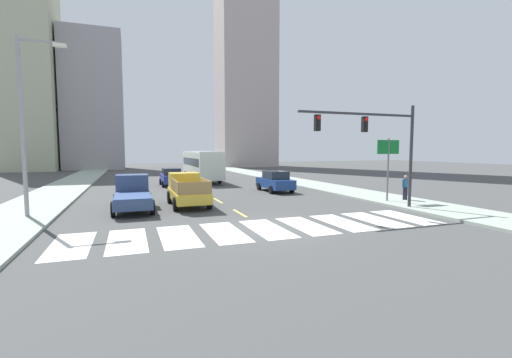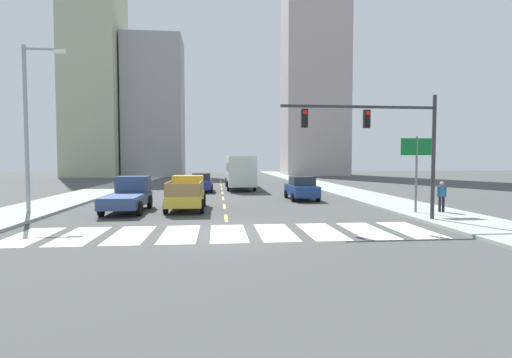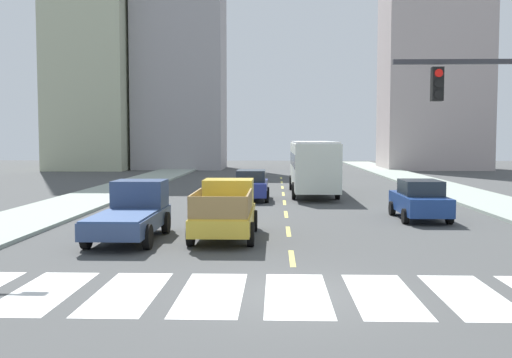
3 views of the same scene
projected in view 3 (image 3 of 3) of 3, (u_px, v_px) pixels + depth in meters
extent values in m
plane|color=#434545|center=(297.00, 294.00, 13.23)|extent=(160.00, 160.00, 0.00)
cube|color=#95A296|center=(497.00, 204.00, 30.80)|extent=(3.95, 110.00, 0.15)
cube|color=#95A296|center=(77.00, 202.00, 31.55)|extent=(3.95, 110.00, 0.15)
cube|color=silver|center=(44.00, 292.00, 13.43)|extent=(1.43, 3.87, 0.01)
cube|color=silver|center=(127.00, 293.00, 13.36)|extent=(1.43, 3.87, 0.01)
cube|color=silver|center=(212.00, 293.00, 13.30)|extent=(1.43, 3.87, 0.01)
cube|color=silver|center=(297.00, 294.00, 13.23)|extent=(1.43, 3.87, 0.01)
cube|color=silver|center=(383.00, 295.00, 13.17)|extent=(1.43, 3.87, 0.01)
cube|color=silver|center=(470.00, 296.00, 13.10)|extent=(1.43, 3.87, 0.01)
cube|color=#D4C555|center=(292.00, 258.00, 17.22)|extent=(0.16, 2.40, 0.01)
cube|color=#D4C555|center=(288.00, 231.00, 22.21)|extent=(0.16, 2.40, 0.01)
cube|color=#D4C555|center=(286.00, 214.00, 27.19)|extent=(0.16, 2.40, 0.01)
cube|color=#D4C555|center=(284.00, 203.00, 32.18)|extent=(0.16, 2.40, 0.01)
cube|color=#D4C555|center=(283.00, 194.00, 37.16)|extent=(0.16, 2.40, 0.01)
cube|color=#D4C555|center=(282.00, 187.00, 42.15)|extent=(0.16, 2.40, 0.01)
cube|color=#D4C555|center=(282.00, 182.00, 47.13)|extent=(0.16, 2.40, 0.01)
cube|color=#D4C555|center=(281.00, 178.00, 52.12)|extent=(0.16, 2.40, 0.01)
cube|color=gold|center=(225.00, 219.00, 20.66)|extent=(1.96, 5.20, 0.56)
cube|color=gold|center=(229.00, 192.00, 22.30)|extent=(1.84, 1.60, 1.00)
cube|color=#19232D|center=(229.00, 187.00, 22.73)|extent=(1.72, 0.08, 0.56)
cube|color=gold|center=(222.00, 214.00, 19.69)|extent=(1.84, 3.30, 0.06)
cylinder|color=black|center=(203.00, 221.00, 22.27)|extent=(0.22, 0.80, 0.80)
cylinder|color=black|center=(254.00, 221.00, 22.20)|extent=(0.22, 0.80, 0.80)
cylinder|color=black|center=(191.00, 234.00, 19.16)|extent=(0.22, 0.80, 0.80)
cylinder|color=black|center=(251.00, 234.00, 19.09)|extent=(0.22, 0.80, 0.80)
cube|color=olive|center=(195.00, 202.00, 19.69)|extent=(0.06, 3.17, 0.70)
cube|color=olive|center=(249.00, 202.00, 19.63)|extent=(0.06, 3.17, 0.70)
cube|color=olive|center=(218.00, 208.00, 18.08)|extent=(1.80, 0.06, 0.70)
cube|color=navy|center=(129.00, 221.00, 20.14)|extent=(1.96, 5.20, 0.56)
cube|color=navy|center=(140.00, 194.00, 21.78)|extent=(1.84, 1.60, 1.00)
cube|color=#19232D|center=(143.00, 188.00, 22.21)|extent=(1.72, 0.08, 0.56)
cube|color=navy|center=(122.00, 216.00, 19.17)|extent=(1.84, 3.30, 0.06)
cylinder|color=black|center=(113.00, 222.00, 21.75)|extent=(0.22, 0.80, 0.80)
cylinder|color=black|center=(166.00, 223.00, 21.68)|extent=(0.22, 0.80, 0.80)
cylinder|color=black|center=(86.00, 237.00, 18.63)|extent=(0.22, 0.80, 0.80)
cylinder|color=black|center=(148.00, 237.00, 18.57)|extent=(0.22, 0.80, 0.80)
cube|color=silver|center=(313.00, 165.00, 36.68)|extent=(2.50, 10.80, 2.70)
cube|color=#19232D|center=(313.00, 159.00, 36.66)|extent=(2.52, 9.94, 0.80)
cube|color=silver|center=(313.00, 142.00, 36.58)|extent=(2.40, 10.37, 0.12)
cylinder|color=black|center=(291.00, 182.00, 40.15)|extent=(0.22, 1.00, 1.00)
cylinder|color=black|center=(328.00, 183.00, 40.07)|extent=(0.22, 1.00, 1.00)
cylinder|color=black|center=(294.00, 191.00, 33.85)|extent=(0.22, 1.00, 1.00)
cylinder|color=black|center=(337.00, 191.00, 33.77)|extent=(0.22, 1.00, 1.00)
cube|color=navy|center=(251.00, 188.00, 33.40)|extent=(1.80, 4.40, 0.76)
cube|color=#1E2833|center=(251.00, 176.00, 33.20)|extent=(1.58, 2.11, 0.64)
cylinder|color=black|center=(237.00, 192.00, 34.82)|extent=(0.22, 0.64, 0.64)
cylinder|color=black|center=(267.00, 192.00, 34.76)|extent=(0.22, 0.64, 0.64)
cylinder|color=black|center=(234.00, 197.00, 32.10)|extent=(0.22, 0.64, 0.64)
cylinder|color=black|center=(267.00, 197.00, 32.04)|extent=(0.22, 0.64, 0.64)
cube|color=navy|center=(419.00, 203.00, 25.42)|extent=(1.80, 4.40, 0.76)
cube|color=#1E2833|center=(421.00, 188.00, 25.23)|extent=(1.58, 2.11, 0.64)
cylinder|color=black|center=(392.00, 208.00, 26.84)|extent=(0.22, 0.64, 0.64)
cylinder|color=black|center=(432.00, 208.00, 26.78)|extent=(0.22, 0.64, 0.64)
cylinder|color=black|center=(405.00, 216.00, 24.12)|extent=(0.22, 0.64, 0.64)
cylinder|color=black|center=(450.00, 216.00, 24.06)|extent=(0.22, 0.64, 0.64)
cube|color=black|center=(437.00, 84.00, 14.64)|extent=(0.28, 0.24, 0.84)
cylinder|color=red|center=(439.00, 73.00, 14.49)|extent=(0.20, 0.04, 0.20)
cylinder|color=black|center=(439.00, 84.00, 14.51)|extent=(0.20, 0.04, 0.20)
cylinder|color=black|center=(438.00, 94.00, 14.53)|extent=(0.20, 0.04, 0.20)
cube|color=#AFB495|center=(94.00, 13.00, 66.57)|extent=(8.77, 11.19, 35.43)
cube|color=#999598|center=(180.00, 64.00, 67.46)|extent=(9.96, 7.97, 24.14)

